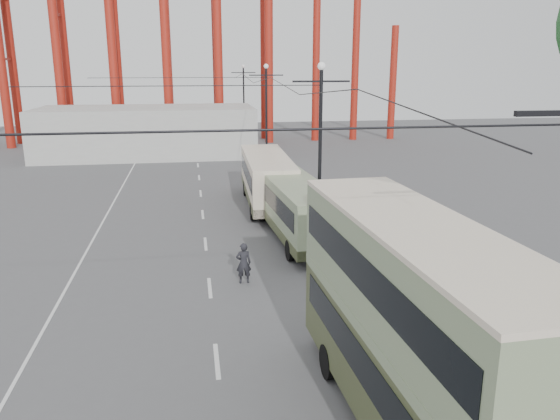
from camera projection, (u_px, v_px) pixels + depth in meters
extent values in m
cube|color=silver|center=(204.00, 228.00, 31.69)|extent=(0.15, 82.00, 0.01)
cube|color=silver|center=(308.00, 218.00, 33.64)|extent=(0.12, 120.00, 0.01)
cube|color=silver|center=(100.00, 228.00, 31.71)|extent=(0.12, 120.00, 0.01)
cylinder|color=black|center=(320.00, 151.00, 30.62)|extent=(0.20, 0.20, 9.00)
cylinder|color=black|center=(319.00, 223.00, 31.70)|extent=(0.44, 0.44, 0.50)
cube|color=black|center=(321.00, 81.00, 29.65)|extent=(3.20, 0.10, 0.10)
sphere|color=white|center=(322.00, 66.00, 29.44)|extent=(0.44, 0.44, 0.44)
cylinder|color=black|center=(266.00, 116.00, 51.61)|extent=(0.20, 0.20, 9.00)
cylinder|color=black|center=(267.00, 161.00, 52.70)|extent=(0.44, 0.44, 0.50)
cube|color=black|center=(266.00, 75.00, 50.64)|extent=(3.20, 0.10, 0.10)
sphere|color=white|center=(266.00, 66.00, 50.44)|extent=(0.44, 0.44, 0.44)
cylinder|color=black|center=(244.00, 102.00, 72.61)|extent=(0.20, 0.20, 9.00)
cylinder|color=black|center=(244.00, 134.00, 73.69)|extent=(0.44, 0.44, 0.50)
cube|color=black|center=(243.00, 73.00, 71.64)|extent=(3.20, 0.10, 0.10)
sphere|color=white|center=(243.00, 66.00, 71.44)|extent=(0.44, 0.44, 0.44)
cylinder|color=maroon|center=(2.00, 67.00, 60.49)|extent=(1.00, 1.00, 18.00)
cylinder|color=maroon|center=(13.00, 67.00, 64.31)|extent=(1.00, 1.00, 18.00)
cylinder|color=maroon|center=(54.00, 25.00, 60.28)|extent=(1.00, 1.00, 27.00)
cylinder|color=maroon|center=(62.00, 28.00, 64.10)|extent=(1.00, 1.00, 27.00)
cylinder|color=maroon|center=(317.00, 16.00, 65.51)|extent=(0.90, 0.90, 30.00)
cylinder|color=maroon|center=(356.00, 50.00, 67.31)|extent=(0.90, 0.90, 22.00)
cylinder|color=maroon|center=(393.00, 83.00, 69.10)|extent=(0.90, 0.90, 14.00)
cube|color=#A9A9A4|center=(148.00, 131.00, 57.00)|extent=(22.00, 10.00, 5.00)
cube|color=#3A4123|center=(409.00, 374.00, 13.48)|extent=(3.04, 10.56, 2.30)
cube|color=black|center=(410.00, 357.00, 13.36)|extent=(3.00, 8.47, 0.94)
cube|color=gray|center=(413.00, 326.00, 13.15)|extent=(3.06, 10.56, 0.31)
cube|color=gray|center=(416.00, 275.00, 12.82)|extent=(3.04, 10.56, 2.30)
cube|color=black|center=(416.00, 271.00, 12.79)|extent=(3.06, 9.93, 0.89)
cube|color=beige|center=(419.00, 225.00, 12.51)|extent=(3.06, 10.56, 0.13)
cylinder|color=black|center=(328.00, 362.00, 16.33)|extent=(0.34, 1.06, 1.05)
cylinder|color=black|center=(402.00, 354.00, 16.79)|extent=(0.34, 1.06, 1.05)
cube|color=gray|center=(294.00, 205.00, 29.71)|extent=(3.25, 11.31, 2.44)
cube|color=black|center=(294.00, 198.00, 29.61)|extent=(3.21, 10.10, 0.96)
cube|color=#3A4123|center=(294.00, 222.00, 29.96)|extent=(3.28, 11.31, 0.51)
cube|color=gray|center=(294.00, 182.00, 29.38)|extent=(3.27, 11.31, 0.16)
cylinder|color=black|center=(262.00, 214.00, 32.76)|extent=(0.35, 1.03, 1.02)
cylinder|color=black|center=(299.00, 212.00, 33.25)|extent=(0.35, 1.03, 1.02)
cylinder|color=black|center=(289.00, 249.00, 26.44)|extent=(0.35, 1.03, 1.02)
cylinder|color=black|center=(334.00, 246.00, 26.94)|extent=(0.35, 1.03, 1.02)
cube|color=beige|center=(267.00, 178.00, 36.31)|extent=(3.09, 10.98, 2.61)
cube|color=black|center=(267.00, 171.00, 36.20)|extent=(3.08, 9.67, 1.03)
cube|color=#3A4123|center=(267.00, 193.00, 36.57)|extent=(3.12, 10.98, 0.54)
cube|color=beige|center=(267.00, 157.00, 35.95)|extent=(3.11, 10.98, 0.17)
cylinder|color=black|center=(246.00, 189.00, 39.22)|extent=(0.34, 1.10, 1.09)
cylinder|color=black|center=(280.00, 188.00, 39.52)|extent=(0.34, 1.10, 1.09)
cylinder|color=black|center=(253.00, 211.00, 33.37)|extent=(0.34, 1.10, 1.09)
cylinder|color=black|center=(292.00, 209.00, 33.67)|extent=(0.34, 1.10, 1.09)
imported|color=black|center=(244.00, 263.00, 23.43)|extent=(0.67, 0.45, 1.80)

